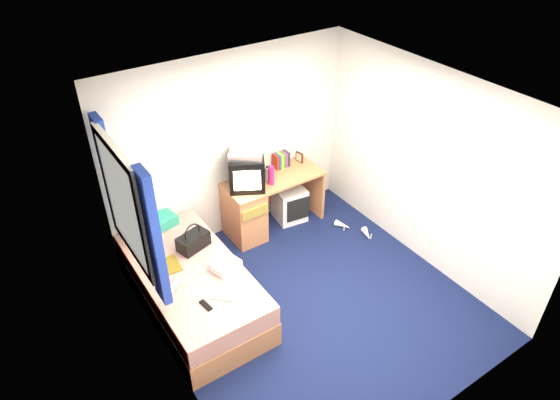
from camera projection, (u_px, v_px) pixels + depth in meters
ground at (311, 302)px, 5.61m from camera, size 3.40×3.40×0.00m
room_shell at (316, 195)px, 4.78m from camera, size 3.40×3.40×3.40m
bed at (192, 287)px, 5.43m from camera, size 1.01×2.00×0.54m
pillow at (150, 224)px, 5.80m from camera, size 0.63×0.47×0.12m
desk at (255, 206)px, 6.43m from camera, size 1.30×0.55×0.75m
storage_cube at (290, 203)px, 6.77m from camera, size 0.43×0.43×0.48m
crt_tv at (247, 172)px, 6.06m from camera, size 0.56×0.55×0.43m
vcr at (246, 154)px, 5.92m from camera, size 0.50×0.47×0.08m
book_row at (281, 160)px, 6.52m from camera, size 0.20×0.13×0.20m
picture_frame at (299, 157)px, 6.64m from camera, size 0.04×0.12×0.14m
pink_water_bottle at (271, 176)px, 6.16m from camera, size 0.09×0.09×0.24m
aerosol_can at (267, 174)px, 6.25m from camera, size 0.06×0.06×0.18m
handbag at (193, 241)px, 5.49m from camera, size 0.39×0.28×0.32m
towel at (225, 265)px, 5.24m from camera, size 0.33×0.29×0.09m
magazine at (169, 265)px, 5.30m from camera, size 0.23×0.30×0.01m
water_bottle at (174, 286)px, 5.01m from camera, size 0.20×0.18×0.07m
colour_swatch_fan at (223, 298)px, 4.91m from camera, size 0.20×0.20×0.01m
remote_control at (206, 305)px, 4.83m from camera, size 0.07×0.17×0.02m
window_assembly at (128, 205)px, 4.70m from camera, size 0.11×1.42×1.40m
white_heels at (355, 230)px, 6.62m from camera, size 0.31×0.56×0.09m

